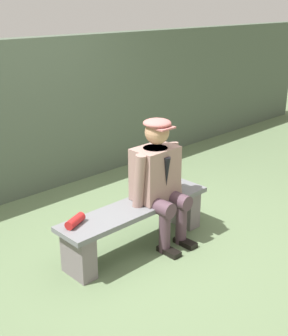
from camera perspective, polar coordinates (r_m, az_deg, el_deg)
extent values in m
plane|color=#5D724D|center=(4.45, -0.93, -9.95)|extent=(30.00, 30.00, 0.00)
cube|color=slate|center=(4.25, -0.96, -5.05)|extent=(1.64, 0.38, 0.05)
cube|color=slate|center=(4.80, 5.08, -4.97)|extent=(0.16, 0.33, 0.40)
cube|color=slate|center=(3.98, -8.32, -10.86)|extent=(0.16, 0.33, 0.40)
cube|color=gray|center=(4.30, 1.42, -0.65)|extent=(0.43, 0.29, 0.51)
cylinder|color=#1E2338|center=(4.22, 1.45, 2.21)|extent=(0.23, 0.23, 0.06)
cone|color=black|center=(4.18, 2.91, -0.48)|extent=(0.07, 0.07, 0.28)
sphere|color=tan|center=(4.15, 1.67, 4.57)|extent=(0.23, 0.23, 0.23)
ellipsoid|color=#A9625D|center=(4.13, 1.68, 5.72)|extent=(0.26, 0.26, 0.08)
cube|color=#A9625D|center=(4.07, 2.72, 5.06)|extent=(0.18, 0.10, 0.02)
cylinder|color=#4F3843|center=(4.40, 3.62, -3.79)|extent=(0.15, 0.40, 0.15)
cylinder|color=#4F3843|center=(4.42, 4.75, -6.91)|extent=(0.11, 0.11, 0.45)
cube|color=black|center=(4.48, 5.26, -9.42)|extent=(0.10, 0.24, 0.05)
cylinder|color=gray|center=(4.44, 4.00, -0.13)|extent=(0.11, 0.18, 0.54)
cylinder|color=#4F3843|center=(4.24, 1.47, -4.70)|extent=(0.15, 0.40, 0.15)
cylinder|color=#4F3843|center=(4.27, 2.64, -7.94)|extent=(0.11, 0.11, 0.45)
cube|color=black|center=(4.33, 3.18, -10.53)|extent=(0.10, 0.24, 0.05)
cylinder|color=gray|center=(4.12, -0.57, -1.79)|extent=(0.11, 0.15, 0.54)
cylinder|color=#B21E1E|center=(3.91, -8.74, -6.67)|extent=(0.23, 0.15, 0.08)
cube|color=#4B5847|center=(5.56, -14.71, 6.07)|extent=(12.00, 0.24, 1.86)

